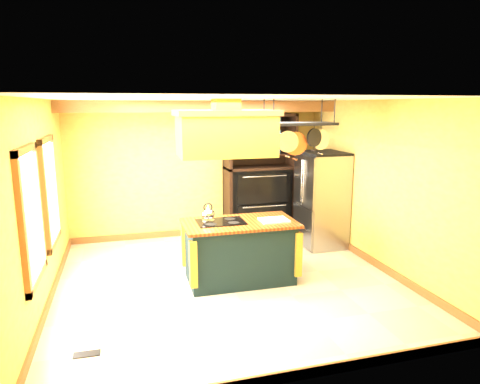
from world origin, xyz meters
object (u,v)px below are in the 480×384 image
refrigerator (321,201)px  hutch (259,189)px  pot_rack (298,131)px  kitchen_island (240,251)px  range_hood (226,132)px

refrigerator → hutch: size_ratio=0.71×
refrigerator → pot_rack: bearing=-130.2°
kitchen_island → pot_rack: (0.91, 0.01, 1.77)m
range_hood → pot_rack: 1.10m
pot_rack → refrigerator: 2.11m
refrigerator → hutch: (-0.91, 1.02, 0.09)m
range_hood → hutch: size_ratio=0.58×
kitchen_island → pot_rack: pot_rack is taller
pot_rack → hutch: (0.12, 2.23, -1.30)m
refrigerator → range_hood: bearing=-150.1°
range_hood → hutch: range_hood is taller
kitchen_island → pot_rack: size_ratio=1.49×
pot_rack → refrigerator: (1.02, 1.21, -1.40)m
range_hood → hutch: 2.87m
kitchen_island → hutch: hutch is taller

